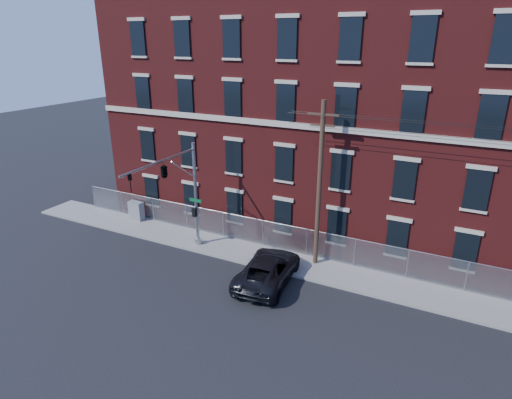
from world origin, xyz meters
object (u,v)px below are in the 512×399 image
at_px(traffic_signal_mast, 172,179).
at_px(pickup_truck, 268,269).
at_px(utility_cabinet, 136,211).
at_px(utility_pole_near, 320,183).

bearing_deg(traffic_signal_mast, pickup_truck, 2.30).
height_order(pickup_truck, utility_cabinet, pickup_truck).
xyz_separation_m(utility_pole_near, utility_cabinet, (-14.57, 0.25, -4.50)).
bearing_deg(pickup_truck, traffic_signal_mast, -3.13).
bearing_deg(utility_pole_near, traffic_signal_mast, -156.86).
distance_m(utility_pole_near, pickup_truck, 5.81).
distance_m(pickup_truck, utility_cabinet, 13.25).
relative_size(utility_pole_near, utility_cabinet, 6.98).
distance_m(utility_pole_near, utility_cabinet, 15.25).
relative_size(traffic_signal_mast, pickup_truck, 1.22).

